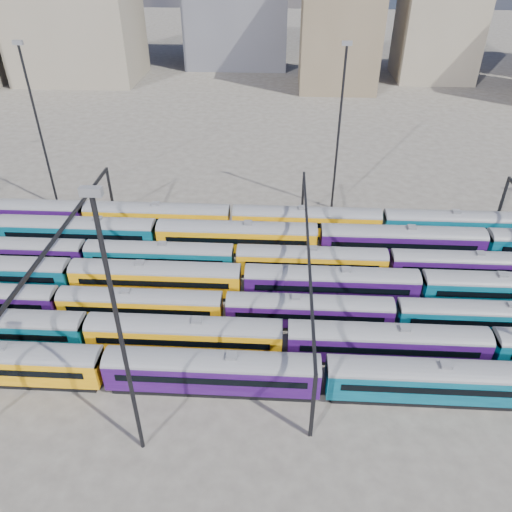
# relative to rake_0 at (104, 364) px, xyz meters

# --- Properties ---
(ground) EXTENTS (500.00, 500.00, 0.00)m
(ground) POSITION_rel_rake_0_xyz_m (10.31, 15.00, -2.78)
(ground) COLOR #433E38
(ground) RESTS_ON ground
(rake_0) EXTENTS (129.01, 3.15, 5.30)m
(rake_0) POSITION_rel_rake_0_xyz_m (0.00, 0.00, 0.00)
(rake_0) COLOR black
(rake_0) RESTS_ON ground
(rake_1) EXTENTS (127.29, 3.10, 5.23)m
(rake_1) POSITION_rel_rake_0_xyz_m (17.86, 5.00, -0.04)
(rake_1) COLOR black
(rake_1) RESTS_ON ground
(rake_2) EXTENTS (115.96, 2.83, 4.75)m
(rake_2) POSITION_rel_rake_0_xyz_m (-8.57, 10.00, -0.29)
(rake_2) COLOR black
(rake_2) RESTS_ON ground
(rake_3) EXTENTS (128.40, 3.13, 5.28)m
(rake_3) POSITION_rel_rake_0_xyz_m (12.60, 15.00, -0.01)
(rake_3) COLOR black
(rake_3) RESTS_ON ground
(rake_4) EXTENTS (99.35, 2.91, 4.90)m
(rake_4) POSITION_rel_rake_0_xyz_m (21.19, 20.00, -0.21)
(rake_4) COLOR black
(rake_4) RESTS_ON ground
(rake_5) EXTENTS (158.02, 3.30, 5.57)m
(rake_5) POSITION_rel_rake_0_xyz_m (11.03, 25.00, 0.14)
(rake_5) COLOR black
(rake_5) RESTS_ON ground
(rake_6) EXTENTS (131.78, 3.21, 5.42)m
(rake_6) POSITION_rel_rake_0_xyz_m (9.73, 30.00, 0.06)
(rake_6) COLOR black
(rake_6) RESTS_ON ground
(gantry_1) EXTENTS (0.35, 40.35, 8.03)m
(gantry_1) POSITION_rel_rake_0_xyz_m (-9.69, 15.00, 4.00)
(gantry_1) COLOR black
(gantry_1) RESTS_ON ground
(gantry_2) EXTENTS (0.35, 40.35, 8.03)m
(gantry_2) POSITION_rel_rake_0_xyz_m (20.31, 15.00, 4.00)
(gantry_2) COLOR black
(gantry_2) RESTS_ON ground
(mast_1) EXTENTS (1.40, 0.50, 25.60)m
(mast_1) POSITION_rel_rake_0_xyz_m (-19.69, 37.00, 11.18)
(mast_1) COLOR black
(mast_1) RESTS_ON ground
(mast_2) EXTENTS (1.40, 0.50, 25.60)m
(mast_2) POSITION_rel_rake_0_xyz_m (5.31, -7.00, 11.18)
(mast_2) COLOR black
(mast_2) RESTS_ON ground
(mast_3) EXTENTS (1.40, 0.50, 25.60)m
(mast_3) POSITION_rel_rake_0_xyz_m (25.31, 39.00, 11.18)
(mast_3) COLOR black
(mast_3) RESTS_ON ground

